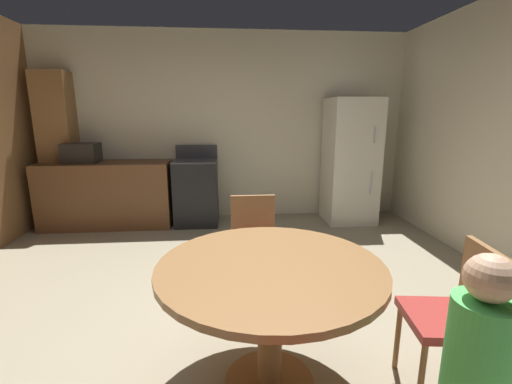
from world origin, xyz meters
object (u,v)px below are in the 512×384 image
Objects in this scene: oven_range at (197,191)px; chair_east at (458,311)px; chair_north at (254,241)px; person_child at (473,384)px; dining_table at (270,290)px; refrigerator at (350,161)px; microwave at (81,153)px.

oven_range is 3.66m from chair_east.
person_child is at bearing 20.71° from chair_north.
dining_table is 1.03m from chair_north.
refrigerator is 2.02× the size of chair_east.
oven_range is 1.26× the size of chair_north.
oven_range is 2.50× the size of microwave.
microwave is 4.79m from person_child.
oven_range is 1.26× the size of chair_east.
microwave reaches higher than oven_range.
oven_range is 0.62× the size of refrigerator.
oven_range is at bearing 0.14° from microwave.
oven_range is 4.06m from person_child.
chair_north is at bearing 90.40° from dining_table.
chair_north is at bearing -44.13° from microwave.
refrigerator reaches higher than oven_range.
oven_range is 1.62m from microwave.
microwave is 0.51× the size of chair_north.
microwave reaches higher than person_child.
microwave is at bearing 179.23° from refrigerator.
microwave is (-3.72, 0.05, 0.15)m from refrigerator.
chair_east is at bearing -45.59° from microwave.
chair_east reaches higher than dining_table.
chair_east is at bearing -74.54° from person_child.
chair_north reaches higher than dining_table.
microwave is at bearing -134.53° from chair_north.
dining_table is 1.42× the size of chair_east.
chair_north is (2.17, -2.10, -0.53)m from microwave.
chair_north is at bearing -41.14° from chair_east.
chair_east is 1.54m from chair_north.
microwave is at bearing -179.86° from oven_range.
microwave is at bearing -6.55° from person_child.
chair_east is (1.67, -3.26, 0.03)m from oven_range.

